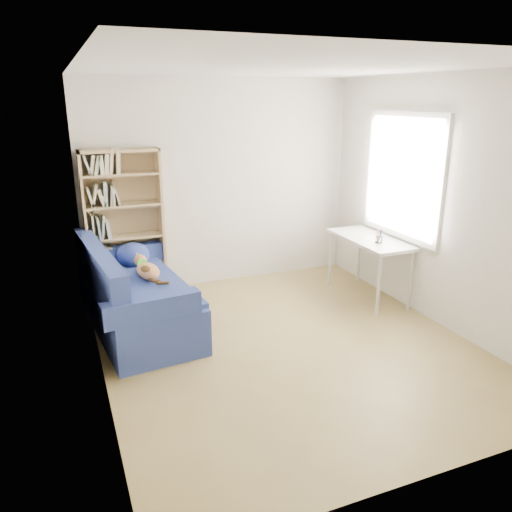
{
  "coord_description": "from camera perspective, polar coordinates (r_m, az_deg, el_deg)",
  "views": [
    {
      "loc": [
        -1.96,
        -4.03,
        2.35
      ],
      "look_at": [
        -0.19,
        0.34,
        0.85
      ],
      "focal_mm": 35.0,
      "sensor_mm": 36.0,
      "label": 1
    }
  ],
  "objects": [
    {
      "name": "bookshelf",
      "position": [
        6.11,
        -14.73,
        2.65
      ],
      "size": [
        0.9,
        0.28,
        1.8
      ],
      "color": "tan",
      "rests_on": "ground"
    },
    {
      "name": "sofa",
      "position": [
        5.42,
        -13.81,
        -4.54
      ],
      "size": [
        1.08,
        1.96,
        0.92
      ],
      "rotation": [
        0.0,
        0.0,
        0.1
      ],
      "color": "navy",
      "rests_on": "ground"
    },
    {
      "name": "ground",
      "position": [
        5.06,
        3.48,
        -10.05
      ],
      "size": [
        4.0,
        4.0,
        0.0
      ],
      "primitive_type": "plane",
      "color": "olive",
      "rests_on": "ground"
    },
    {
      "name": "desk",
      "position": [
        6.14,
        12.86,
        1.33
      ],
      "size": [
        0.53,
        1.16,
        0.75
      ],
      "color": "silver",
      "rests_on": "ground"
    },
    {
      "name": "pen_cup",
      "position": [
        5.92,
        13.9,
        2.05
      ],
      "size": [
        0.09,
        0.09,
        0.16
      ],
      "color": "white",
      "rests_on": "desk"
    },
    {
      "name": "room_shell",
      "position": [
        4.62,
        4.8,
        8.66
      ],
      "size": [
        3.54,
        4.04,
        2.62
      ],
      "color": "silver",
      "rests_on": "ground"
    }
  ]
}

